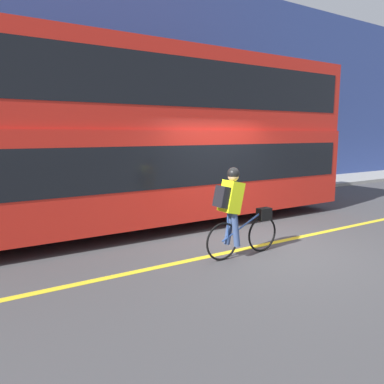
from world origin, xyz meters
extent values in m
plane|color=#424244|center=(0.00, 0.00, 0.00)|extent=(80.00, 80.00, 0.00)
cube|color=yellow|center=(0.00, 0.06, 0.00)|extent=(50.00, 0.14, 0.01)
cube|color=gray|center=(0.00, 5.60, 0.06)|extent=(60.00, 2.26, 0.13)
cube|color=#33478C|center=(0.00, 6.88, 3.81)|extent=(60.00, 0.30, 7.62)
cylinder|color=black|center=(2.06, 2.73, 0.46)|extent=(0.93, 0.30, 0.93)
cube|color=red|center=(-1.30, 2.73, 1.26)|extent=(10.84, 2.58, 1.96)
cube|color=black|center=(-1.30, 2.73, 1.49)|extent=(10.41, 2.60, 0.86)
cube|color=red|center=(-1.30, 2.73, 3.12)|extent=(10.84, 2.48, 1.75)
cube|color=black|center=(-1.30, 2.73, 3.20)|extent=(10.41, 2.50, 0.98)
torus|color=black|center=(-0.17, -0.23, 0.34)|extent=(0.67, 0.04, 0.67)
torus|color=black|center=(-1.09, -0.23, 0.34)|extent=(0.67, 0.04, 0.67)
cylinder|color=#2D4C8C|center=(-0.63, -0.23, 0.55)|extent=(0.93, 0.03, 0.46)
cylinder|color=#2D4C8C|center=(-0.98, -0.23, 0.58)|extent=(0.03, 0.03, 0.49)
cube|color=black|center=(-0.14, -0.23, 0.71)|extent=(0.26, 0.16, 0.22)
cube|color=#D8EA19|center=(-0.91, -0.23, 1.10)|extent=(0.37, 0.32, 0.58)
cube|color=black|center=(-1.11, -0.23, 1.12)|extent=(0.21, 0.26, 0.38)
cylinder|color=#384C7A|center=(-0.87, -0.14, 0.53)|extent=(0.21, 0.11, 0.60)
cylinder|color=#384C7A|center=(-0.87, -0.32, 0.53)|extent=(0.19, 0.11, 0.60)
sphere|color=tan|center=(-0.87, -0.23, 1.45)|extent=(0.19, 0.19, 0.19)
sphere|color=black|center=(-0.87, -0.23, 1.49)|extent=(0.21, 0.21, 0.21)
cylinder|color=#59595B|center=(2.67, 5.49, 1.27)|extent=(0.07, 0.07, 2.29)
cube|color=white|center=(2.67, 5.45, 2.19)|extent=(0.36, 0.02, 0.36)
camera|label=1|loc=(-4.85, -5.19, 2.17)|focal=35.00mm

